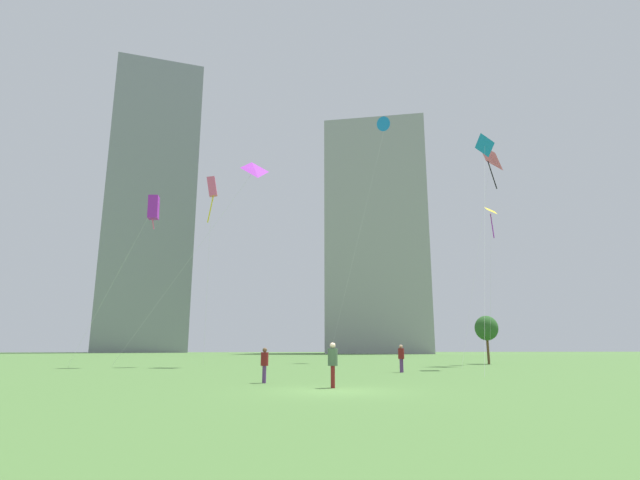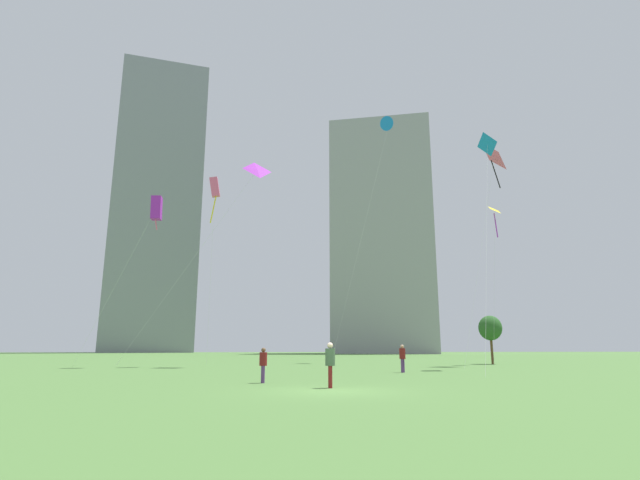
# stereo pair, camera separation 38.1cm
# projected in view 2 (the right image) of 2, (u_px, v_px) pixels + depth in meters

# --- Properties ---
(ground) EXTENTS (280.00, 280.00, 0.00)m
(ground) POSITION_uv_depth(u_px,v_px,m) (333.00, 391.00, 17.62)
(ground) COLOR #4C7538
(person_standing_0) EXTENTS (0.38, 0.38, 1.71)m
(person_standing_0) POSITION_uv_depth(u_px,v_px,m) (402.00, 356.00, 30.65)
(person_standing_0) COLOR #593372
(person_standing_0) RESTS_ON ground
(person_standing_1) EXTENTS (0.39, 0.39, 1.74)m
(person_standing_1) POSITION_uv_depth(u_px,v_px,m) (330.00, 362.00, 19.17)
(person_standing_1) COLOR maroon
(person_standing_1) RESTS_ON ground
(person_standing_2) EXTENTS (0.34, 0.34, 1.54)m
(person_standing_2) POSITION_uv_depth(u_px,v_px,m) (263.00, 362.00, 21.77)
(person_standing_2) COLOR #593372
(person_standing_2) RESTS_ON ground
(kite_flying_0) EXTENTS (6.78, 10.33, 18.36)m
(kite_flying_0) POSITION_uv_depth(u_px,v_px,m) (487.00, 146.00, 39.51)
(kite_flying_0) COLOR silver
(kite_flying_0) RESTS_ON ground
(kite_flying_1) EXTENTS (7.47, 6.24, 20.44)m
(kite_flying_1) POSITION_uv_depth(u_px,v_px,m) (494.00, 158.00, 46.37)
(kite_flying_1) COLOR silver
(kite_flying_1) RESTS_ON ground
(kite_flying_2) EXTENTS (7.99, 6.17, 14.30)m
(kite_flying_2) POSITION_uv_depth(u_px,v_px,m) (156.00, 208.00, 41.72)
(kite_flying_2) COLOR silver
(kite_flying_2) RESTS_ON ground
(kite_flying_3) EXTENTS (8.90, 5.39, 28.71)m
(kite_flying_3) POSITION_uv_depth(u_px,v_px,m) (389.00, 124.00, 58.03)
(kite_flying_3) COLOR silver
(kite_flying_3) RESTS_ON ground
(kite_flying_4) EXTENTS (1.00, 3.16, 16.69)m
(kite_flying_4) POSITION_uv_depth(u_px,v_px,m) (215.00, 188.00, 43.98)
(kite_flying_4) COLOR silver
(kite_flying_4) RESTS_ON ground
(kite_flying_5) EXTENTS (12.30, 2.19, 18.08)m
(kite_flying_5) POSITION_uv_depth(u_px,v_px,m) (257.00, 171.00, 43.80)
(kite_flying_5) COLOR silver
(kite_flying_5) RESTS_ON ground
(kite_flying_6) EXTENTS (2.64, 2.15, 15.27)m
(kite_flying_6) POSITION_uv_depth(u_px,v_px,m) (495.00, 214.00, 47.78)
(kite_flying_6) COLOR silver
(kite_flying_6) RESTS_ON ground
(park_tree_0) EXTENTS (2.17, 2.17, 4.51)m
(park_tree_0) POSITION_uv_depth(u_px,v_px,m) (490.00, 328.00, 46.18)
(park_tree_0) COLOR brown
(park_tree_0) RESTS_ON ground
(distant_highrise_0) EXTENTS (28.99, 22.94, 90.94)m
(distant_highrise_0) POSITION_uv_depth(u_px,v_px,m) (158.00, 205.00, 153.47)
(distant_highrise_0) COLOR gray
(distant_highrise_0) RESTS_ON ground
(distant_highrise_1) EXTENTS (29.86, 25.23, 59.67)m
(distant_highrise_1) POSITION_uv_depth(u_px,v_px,m) (383.00, 237.00, 127.39)
(distant_highrise_1) COLOR #939399
(distant_highrise_1) RESTS_ON ground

